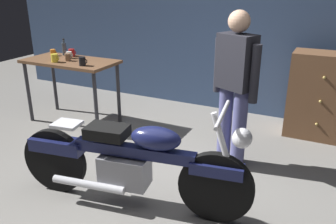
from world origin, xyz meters
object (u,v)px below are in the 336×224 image
(mug_red_diner, at_px, (72,53))
(mug_black_matte, at_px, (82,61))
(motorcycle, at_px, (131,161))
(mug_white_ceramic, at_px, (69,55))
(person_standing, at_px, (235,84))
(wooden_dresser, at_px, (322,96))
(mug_brown_stoneware, at_px, (68,57))
(bottle, at_px, (64,49))
(mug_yellow_tall, at_px, (55,58))
(mug_orange_travel, at_px, (53,52))

(mug_red_diner, xyz_separation_m, mug_black_matte, (0.50, -0.39, 0.00))
(motorcycle, relative_size, mug_red_diner, 18.26)
(mug_black_matte, xyz_separation_m, mug_white_ceramic, (-0.45, 0.27, -0.01))
(person_standing, bearing_deg, wooden_dresser, -99.03)
(mug_brown_stoneware, distance_m, mug_white_ceramic, 0.16)
(mug_black_matte, bearing_deg, mug_red_diner, 142.39)
(person_standing, height_order, mug_black_matte, person_standing)
(motorcycle, height_order, bottle, bottle)
(mug_white_ceramic, bearing_deg, motorcycle, -37.63)
(motorcycle, height_order, mug_white_ceramic, motorcycle)
(mug_brown_stoneware, bearing_deg, bottle, 137.68)
(mug_black_matte, distance_m, mug_white_ceramic, 0.53)
(mug_black_matte, height_order, mug_yellow_tall, mug_black_matte)
(mug_orange_travel, bearing_deg, motorcycle, -33.94)
(mug_red_diner, relative_size, mug_white_ceramic, 1.09)
(mug_red_diner, bearing_deg, motorcycle, -39.01)
(wooden_dresser, bearing_deg, mug_brown_stoneware, -161.94)
(mug_white_ceramic, bearing_deg, mug_red_diner, 114.18)
(mug_red_diner, xyz_separation_m, bottle, (-0.14, 0.01, 0.04))
(person_standing, bearing_deg, mug_yellow_tall, 23.44)
(mug_brown_stoneware, bearing_deg, mug_yellow_tall, -127.16)
(motorcycle, distance_m, mug_white_ceramic, 2.43)
(wooden_dresser, xyz_separation_m, mug_yellow_tall, (-3.28, -1.17, 0.40))
(mug_red_diner, relative_size, bottle, 0.49)
(motorcycle, relative_size, wooden_dresser, 1.98)
(wooden_dresser, distance_m, mug_black_matte, 3.08)
(wooden_dresser, height_order, mug_orange_travel, wooden_dresser)
(mug_orange_travel, height_order, bottle, bottle)
(motorcycle, bearing_deg, mug_brown_stoneware, 134.92)
(person_standing, bearing_deg, mug_orange_travel, 17.17)
(mug_red_diner, xyz_separation_m, mug_yellow_tall, (0.04, -0.39, 0.00))
(mug_brown_stoneware, distance_m, bottle, 0.39)
(mug_brown_stoneware, bearing_deg, motorcycle, -36.33)
(person_standing, bearing_deg, mug_brown_stoneware, 20.07)
(motorcycle, bearing_deg, mug_red_diner, 132.24)
(mug_orange_travel, xyz_separation_m, mug_yellow_tall, (0.32, -0.31, 0.01))
(wooden_dresser, height_order, bottle, bottle)
(mug_black_matte, bearing_deg, mug_yellow_tall, -179.81)
(person_standing, xyz_separation_m, mug_white_ceramic, (-2.46, 0.32, 0.02))
(motorcycle, relative_size, mug_black_matte, 17.81)
(motorcycle, distance_m, bottle, 2.67)
(motorcycle, xyz_separation_m, mug_white_ceramic, (-1.88, 1.45, 0.50))
(mug_red_diner, xyz_separation_m, mug_white_ceramic, (0.05, -0.12, -0.01))
(mug_orange_travel, distance_m, mug_black_matte, 0.85)
(wooden_dresser, bearing_deg, mug_black_matte, -157.43)
(motorcycle, height_order, mug_brown_stoneware, same)
(mug_brown_stoneware, xyz_separation_m, bottle, (-0.29, 0.26, 0.05))
(mug_red_diner, relative_size, mug_black_matte, 0.98)
(person_standing, relative_size, wooden_dresser, 1.52)
(motorcycle, xyz_separation_m, mug_yellow_tall, (-1.89, 1.18, 0.51))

